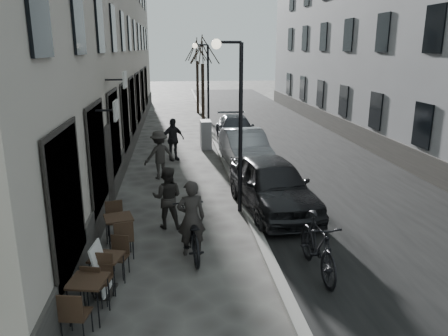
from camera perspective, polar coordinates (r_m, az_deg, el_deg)
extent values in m
plane|color=#353331|center=(8.30, 8.62, -20.53)|extent=(120.00, 120.00, 0.00)
cube|color=black|center=(23.69, 7.71, 3.50)|extent=(7.30, 60.00, 0.00)
cube|color=gray|center=(23.06, -1.13, 3.46)|extent=(0.25, 60.00, 0.12)
cylinder|color=black|center=(12.82, 2.17, 4.86)|extent=(0.12, 0.12, 5.00)
cylinder|color=black|center=(12.56, 0.65, 16.11)|extent=(0.70, 0.08, 0.08)
sphere|color=#FFF2CC|center=(12.52, -1.01, 15.89)|extent=(0.28, 0.28, 0.28)
cylinder|color=black|center=(24.65, -2.07, 9.97)|extent=(0.12, 0.12, 5.00)
cylinder|color=black|center=(24.51, -2.98, 15.78)|extent=(0.70, 0.08, 0.08)
sphere|color=#FFF2CC|center=(24.49, -3.83, 15.65)|extent=(0.28, 0.28, 0.28)
cylinder|color=black|center=(27.67, -2.77, 9.42)|extent=(0.20, 0.20, 3.90)
cylinder|color=black|center=(33.63, -3.47, 10.48)|extent=(0.20, 0.20, 3.90)
cube|color=black|center=(8.53, -17.42, -13.90)|extent=(0.76, 0.76, 0.04)
cylinder|color=black|center=(8.62, -19.64, -16.86)|extent=(0.03, 0.03, 0.75)
cylinder|color=black|center=(8.42, -16.09, -17.34)|extent=(0.03, 0.03, 0.75)
cylinder|color=black|center=(9.04, -18.23, -15.10)|extent=(0.03, 0.03, 0.75)
cylinder|color=black|center=(8.86, -14.85, -15.49)|extent=(0.03, 0.03, 0.75)
cube|color=black|center=(9.41, -15.11, -11.16)|extent=(0.75, 0.75, 0.04)
cylinder|color=black|center=(9.48, -17.03, -13.65)|extent=(0.02, 0.02, 0.71)
cylinder|color=black|center=(9.28, -14.11, -14.08)|extent=(0.02, 0.02, 0.71)
cylinder|color=black|center=(9.88, -15.73, -12.29)|extent=(0.02, 0.02, 0.71)
cylinder|color=black|center=(9.69, -12.92, -12.66)|extent=(0.02, 0.02, 0.71)
cube|color=black|center=(11.17, -13.63, -6.31)|extent=(0.82, 0.82, 0.04)
cylinder|color=black|center=(11.04, -14.73, -8.95)|extent=(0.03, 0.03, 0.77)
cylinder|color=black|center=(11.11, -11.84, -8.61)|extent=(0.03, 0.03, 0.77)
cylinder|color=black|center=(11.56, -15.09, -7.86)|extent=(0.03, 0.03, 0.77)
cylinder|color=black|center=(11.62, -12.34, -7.55)|extent=(0.03, 0.03, 0.77)
cube|color=black|center=(9.61, -15.05, -15.34)|extent=(0.38, 0.66, 0.04)
cube|color=silver|center=(9.36, -15.79, -12.50)|extent=(0.34, 0.66, 1.05)
cube|color=slate|center=(21.64, -2.40, 4.37)|extent=(0.53, 0.94, 1.40)
imported|color=black|center=(10.63, -4.27, -8.35)|extent=(0.95, 2.23, 1.14)
imported|color=#272422|center=(10.49, -4.31, -6.54)|extent=(0.72, 0.51, 1.87)
imported|color=black|center=(12.14, -7.41, -3.84)|extent=(0.94, 0.79, 1.74)
imported|color=#2D2B28|center=(16.73, -8.43, 1.72)|extent=(1.38, 1.14, 1.86)
imported|color=black|center=(19.43, -6.71, 3.73)|extent=(1.19, 0.91, 1.88)
imported|color=black|center=(13.42, 6.32, -2.16)|extent=(2.40, 4.96, 1.63)
imported|color=gray|center=(18.37, 2.77, 2.57)|extent=(1.84, 4.70, 1.53)
imported|color=#32353B|center=(23.39, 1.52, 5.14)|extent=(1.96, 4.64, 1.34)
imported|color=black|center=(9.92, 12.14, -9.91)|extent=(0.68, 2.23, 1.33)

